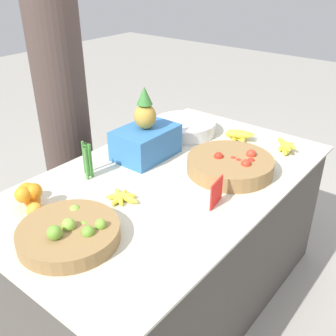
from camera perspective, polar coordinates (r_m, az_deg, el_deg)
name	(u,v)px	position (r m, az deg, el deg)	size (l,w,h in m)	color
ground_plane	(168,292)	(2.27, 0.00, -17.53)	(12.00, 12.00, 0.00)	#A39E93
market_table	(168,240)	(2.02, 0.00, -10.34)	(1.64, 0.98, 0.73)	#4C4742
lime_bowl	(69,233)	(1.46, -14.11, -9.16)	(0.37, 0.37, 0.11)	olive
tomato_basket	(230,165)	(1.87, 9.01, 0.50)	(0.40, 0.40, 0.10)	olive
orange_pile	(30,197)	(1.68, -19.43, -3.95)	(0.13, 0.20, 0.11)	orange
metal_bowl	(184,127)	(2.28, 2.36, 5.98)	(0.36, 0.36, 0.07)	silver
price_sign	(216,193)	(1.61, 7.04, -3.56)	(0.11, 0.02, 0.11)	red
produce_crate	(146,138)	(1.98, -3.25, 4.43)	(0.32, 0.22, 0.36)	#3370B7
veg_bundle	(87,161)	(1.83, -11.64, 1.06)	(0.05, 0.07, 0.16)	#428438
banana_bunch_front_left	(286,147)	(2.15, 16.69, 3.00)	(0.16, 0.14, 0.06)	yellow
banana_bunch_back_center	(239,136)	(2.22, 10.27, 4.66)	(0.14, 0.18, 0.06)	yellow
banana_bunch_front_right	(121,197)	(1.66, -6.77, -4.21)	(0.13, 0.16, 0.03)	yellow
vendor_person	(65,120)	(2.39, -14.77, 6.76)	(0.29, 0.29, 1.68)	#473833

